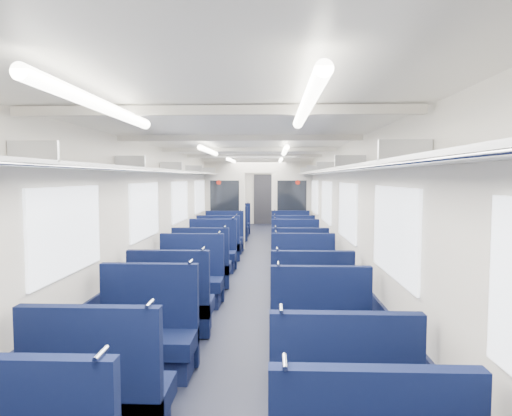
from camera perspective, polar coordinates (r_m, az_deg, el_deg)
name	(u,v)px	position (r m, az deg, el deg)	size (l,w,h in m)	color
floor	(254,270)	(9.10, -0.25, -7.95)	(2.80, 18.00, 0.01)	black
ceiling	(254,154)	(8.91, -0.25, 7.00)	(2.80, 18.00, 0.01)	silver
wall_left	(185,212)	(9.09, -9.10, -0.52)	(0.02, 18.00, 2.35)	beige
dado_left	(187,252)	(9.19, -8.95, -5.65)	(0.03, 17.90, 0.70)	black
wall_right	(324,212)	(8.98, 8.71, -0.57)	(0.02, 18.00, 2.35)	beige
dado_right	(322,253)	(9.08, 8.56, -5.77)	(0.03, 17.90, 0.70)	black
wall_far	(263,195)	(17.91, 0.94, 1.71)	(2.80, 0.02, 2.35)	beige
luggage_rack_left	(194,173)	(9.03, -7.99, 4.53)	(0.36, 17.40, 0.18)	#B2B5BA
luggage_rack_right	(315,173)	(8.93, 7.57, 4.54)	(0.36, 17.40, 0.18)	#B2B5BA
windows	(253,201)	(8.46, -0.38, 0.86)	(2.78, 15.60, 0.75)	white
ceiling_fittings	(254,156)	(8.65, -0.32, 6.69)	(2.70, 16.06, 0.11)	beige
end_door	(263,199)	(17.86, 0.94, 1.14)	(0.75, 0.06, 2.00)	black
bulkhead	(258,202)	(11.54, 0.29, 0.76)	(2.80, 0.10, 2.35)	beige
seat_4	(99,401)	(3.51, -19.63, -22.43)	(0.96, 0.53, 1.07)	#0B1438
seat_5	(342,412)	(3.26, 10.99, -24.41)	(0.96, 0.53, 1.07)	#0B1438
seat_6	(147,340)	(4.52, -13.93, -16.16)	(0.96, 0.53, 1.07)	#0B1438
seat_7	(322,345)	(4.33, 8.48, -17.04)	(0.96, 0.53, 1.07)	#0B1438
seat_8	(172,307)	(5.49, -10.84, -12.49)	(0.96, 0.53, 1.07)	#0B1438
seat_9	(311,308)	(5.39, 7.12, -12.74)	(0.96, 0.53, 1.07)	#0B1438
seat_10	(191,283)	(6.67, -8.41, -9.50)	(0.96, 0.53, 1.07)	#0B1438
seat_11	(303,282)	(6.68, 6.11, -9.46)	(0.96, 0.53, 1.07)	#0B1438
seat_12	(202,268)	(7.66, -6.99, -7.73)	(0.96, 0.53, 1.07)	#0B1438
seat_13	(299,268)	(7.62, 5.60, -7.77)	(0.96, 0.53, 1.07)	#0B1438
seat_14	(212,255)	(8.94, -5.65, -6.03)	(0.96, 0.53, 1.07)	#0B1438
seat_15	(295,255)	(8.88, 5.10, -6.10)	(0.96, 0.53, 1.07)	#0B1438
seat_16	(219,246)	(10.02, -4.79, -4.94)	(0.96, 0.53, 1.07)	#0B1438
seat_17	(293,246)	(10.02, 4.75, -4.94)	(0.96, 0.53, 1.07)	#0B1438
seat_18	(224,240)	(11.06, -4.13, -4.10)	(0.96, 0.53, 1.07)	#0B1438
seat_19	(291,239)	(11.16, 4.48, -4.03)	(0.96, 0.53, 1.07)	#0B1438
seat_20	(232,230)	(13.05, -3.17, -2.86)	(0.96, 0.53, 1.07)	#0B1438
seat_21	(288,230)	(13.02, 4.14, -2.88)	(0.96, 0.53, 1.07)	#0B1438
seat_22	(235,225)	(14.37, -2.68, -2.23)	(0.96, 0.53, 1.07)	#0B1438
seat_23	(286,225)	(14.34, 3.96, -2.25)	(0.96, 0.53, 1.07)	#0B1438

